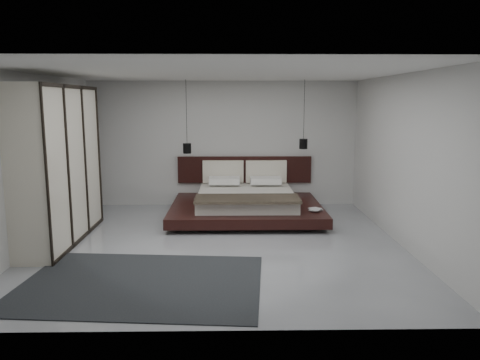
{
  "coord_description": "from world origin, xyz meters",
  "views": [
    {
      "loc": [
        0.2,
        -7.54,
        2.37
      ],
      "look_at": [
        0.35,
        1.2,
        0.88
      ],
      "focal_mm": 35.0,
      "sensor_mm": 36.0,
      "label": 1
    }
  ],
  "objects_px": {
    "bed": "(246,202)",
    "rug": "(142,283)",
    "pendant_right": "(303,144)",
    "lattice_screen": "(84,151)",
    "pendant_left": "(187,148)",
    "wardrobe": "(59,165)"
  },
  "relations": [
    {
      "from": "pendant_left",
      "to": "pendant_right",
      "type": "bearing_deg",
      "value": 0.0
    },
    {
      "from": "bed",
      "to": "wardrobe",
      "type": "height_order",
      "value": "wardrobe"
    },
    {
      "from": "rug",
      "to": "lattice_screen",
      "type": "bearing_deg",
      "value": 115.26
    },
    {
      "from": "bed",
      "to": "rug",
      "type": "bearing_deg",
      "value": -112.34
    },
    {
      "from": "lattice_screen",
      "to": "wardrobe",
      "type": "height_order",
      "value": "wardrobe"
    },
    {
      "from": "lattice_screen",
      "to": "pendant_left",
      "type": "height_order",
      "value": "pendant_left"
    },
    {
      "from": "pendant_left",
      "to": "wardrobe",
      "type": "relative_size",
      "value": 0.58
    },
    {
      "from": "pendant_right",
      "to": "rug",
      "type": "height_order",
      "value": "pendant_right"
    },
    {
      "from": "wardrobe",
      "to": "rug",
      "type": "distance_m",
      "value": 2.9
    },
    {
      "from": "bed",
      "to": "pendant_left",
      "type": "xyz_separation_m",
      "value": [
        -1.24,
        0.5,
        1.07
      ]
    },
    {
      "from": "pendant_right",
      "to": "wardrobe",
      "type": "relative_size",
      "value": 0.54
    },
    {
      "from": "lattice_screen",
      "to": "bed",
      "type": "relative_size",
      "value": 0.86
    },
    {
      "from": "bed",
      "to": "pendant_left",
      "type": "distance_m",
      "value": 1.71
    },
    {
      "from": "wardrobe",
      "to": "lattice_screen",
      "type": "bearing_deg",
      "value": 96.52
    },
    {
      "from": "lattice_screen",
      "to": "pendant_left",
      "type": "relative_size",
      "value": 1.68
    },
    {
      "from": "bed",
      "to": "rug",
      "type": "distance_m",
      "value": 3.9
    },
    {
      "from": "bed",
      "to": "rug",
      "type": "relative_size",
      "value": 0.97
    },
    {
      "from": "bed",
      "to": "lattice_screen",
      "type": "bearing_deg",
      "value": 170.9
    },
    {
      "from": "pendant_right",
      "to": "bed",
      "type": "bearing_deg",
      "value": -158.13
    },
    {
      "from": "lattice_screen",
      "to": "bed",
      "type": "distance_m",
      "value": 3.62
    },
    {
      "from": "bed",
      "to": "rug",
      "type": "xyz_separation_m",
      "value": [
        -1.48,
        -3.6,
        -0.3
      ]
    },
    {
      "from": "lattice_screen",
      "to": "wardrobe",
      "type": "xyz_separation_m",
      "value": [
        0.25,
        -2.2,
        0.01
      ]
    }
  ]
}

